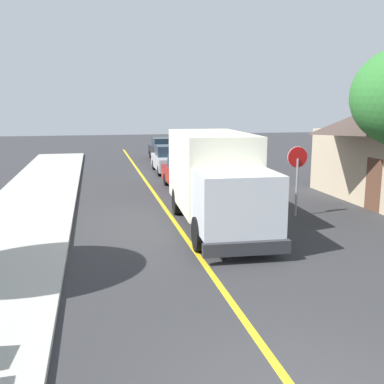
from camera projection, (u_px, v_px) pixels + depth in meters
centre_line_yellow at (177, 225)px, 15.84m from camera, size 0.16×56.00×0.01m
box_truck at (215, 176)px, 15.40m from camera, size 2.71×7.28×3.20m
parked_car_near at (187, 174)px, 22.46m from camera, size 1.96×4.46×1.67m
parked_car_mid at (169, 160)px, 28.18m from camera, size 1.88×4.43×1.67m
parked_car_far at (164, 150)px, 34.62m from camera, size 1.87×4.43×1.67m
stop_sign at (297, 168)px, 16.81m from camera, size 0.80×0.10×2.65m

